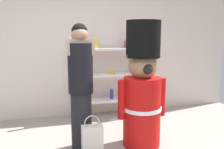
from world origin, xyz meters
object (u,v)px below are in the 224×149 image
Objects in this scene: teddy_bear_guard at (142,89)px; person_shopper at (81,85)px; merchandise_shelf at (111,73)px; shopping_bag at (92,140)px.

teddy_bear_guard reaches higher than person_shopper.
teddy_bear_guard is (0.06, -1.39, 0.01)m from merchandise_shelf.
teddy_bear_guard is at bearing -8.55° from person_shopper.
merchandise_shelf is 1.74m from shopping_bag.
merchandise_shelf reaches higher than shopping_bag.
person_shopper is 3.17× the size of shopping_bag.
merchandise_shelf is at bearing 92.36° from teddy_bear_guard.
teddy_bear_guard is at bearing -87.64° from merchandise_shelf.
shopping_bag is (-0.71, -0.11, -0.60)m from teddy_bear_guard.
merchandise_shelf is 0.96× the size of person_shopper.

